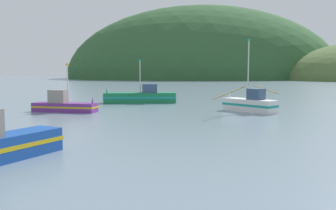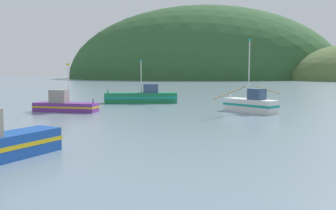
{
  "view_description": "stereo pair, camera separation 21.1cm",
  "coord_description": "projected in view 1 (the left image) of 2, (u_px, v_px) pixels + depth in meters",
  "views": [
    {
      "loc": [
        0.31,
        -5.3,
        4.37
      ],
      "look_at": [
        0.29,
        24.99,
        1.4
      ],
      "focal_mm": 36.57,
      "sensor_mm": 36.0,
      "label": 1
    },
    {
      "loc": [
        0.52,
        -5.3,
        4.37
      ],
      "look_at": [
        0.29,
        24.99,
        1.4
      ],
      "focal_mm": 36.57,
      "sensor_mm": 36.0,
      "label": 2
    }
  ],
  "objects": [
    {
      "name": "fishing_boat_white",
      "position": [
        250.0,
        104.0,
        37.09
      ],
      "size": [
        8.99,
        7.61,
        7.86
      ],
      "rotation": [
        0.0,
        0.0,
        2.27
      ],
      "color": "white",
      "rests_on": "ground"
    },
    {
      "name": "fishing_boat_purple",
      "position": [
        64.0,
        105.0,
        37.19
      ],
      "size": [
        7.34,
        3.23,
        5.23
      ],
      "rotation": [
        0.0,
        0.0,
        6.07
      ],
      "color": "#6B2D84",
      "rests_on": "ground"
    },
    {
      "name": "hill_mid_right",
      "position": [
        201.0,
        78.0,
        225.85
      ],
      "size": [
        173.81,
        139.05,
        91.51
      ],
      "primitive_type": "ellipsoid",
      "color": "#2D562D",
      "rests_on": "ground"
    },
    {
      "name": "fishing_boat_green",
      "position": [
        141.0,
        97.0,
        47.68
      ],
      "size": [
        10.16,
        2.96,
        5.99
      ],
      "rotation": [
        0.0,
        0.0,
        3.21
      ],
      "color": "#197A47",
      "rests_on": "ground"
    }
  ]
}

